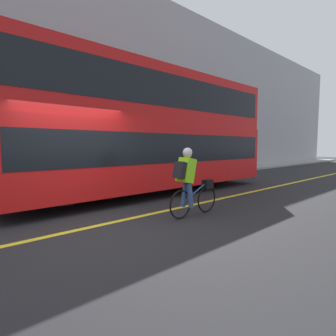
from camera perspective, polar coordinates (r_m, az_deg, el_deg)
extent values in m
plane|color=#232326|center=(5.68, -15.86, -11.83)|extent=(80.00, 80.00, 0.00)
cube|color=yellow|center=(5.59, -15.38, -12.06)|extent=(50.00, 0.14, 0.01)
cube|color=gray|center=(10.37, -28.25, -4.30)|extent=(60.00, 1.86, 0.13)
cube|color=#9E9EA3|center=(11.73, -30.53, 19.50)|extent=(60.00, 0.30, 9.41)
cylinder|color=black|center=(11.03, 8.50, -0.94)|extent=(1.02, 0.30, 1.02)
cylinder|color=black|center=(7.55, -21.54, -3.90)|extent=(1.02, 0.30, 1.02)
cube|color=red|center=(8.92, -3.65, 2.82)|extent=(9.50, 2.46, 1.99)
cube|color=black|center=(8.91, -3.66, 4.35)|extent=(9.12, 2.48, 0.87)
cube|color=red|center=(9.05, -3.71, 14.66)|extent=(9.50, 2.36, 1.73)
cube|color=black|center=(9.06, -3.72, 15.20)|extent=(9.12, 2.38, 0.97)
torus|color=black|center=(6.47, 8.42, -6.69)|extent=(0.65, 0.04, 0.65)
torus|color=black|center=(5.83, 2.75, -7.92)|extent=(0.65, 0.04, 0.65)
cylinder|color=#2D4C8C|center=(6.10, 5.75, -5.38)|extent=(0.90, 0.03, 0.44)
cylinder|color=#2D4C8C|center=(5.86, 3.51, -5.49)|extent=(0.03, 0.03, 0.48)
cube|color=black|center=(6.43, 8.63, -3.51)|extent=(0.26, 0.16, 0.22)
cube|color=#8CE019|center=(5.83, 3.96, -0.50)|extent=(0.37, 0.32, 0.58)
cube|color=black|center=(5.69, 2.56, -0.43)|extent=(0.21, 0.26, 0.38)
cylinder|color=#384C7A|center=(6.00, 3.58, -5.72)|extent=(0.21, 0.11, 0.58)
cylinder|color=#384C7A|center=(5.87, 4.84, -5.95)|extent=(0.19, 0.11, 0.58)
sphere|color=tan|center=(5.84, 4.26, 3.00)|extent=(0.19, 0.19, 0.19)
sphere|color=silver|center=(5.83, 4.26, 3.42)|extent=(0.21, 0.21, 0.21)
cylinder|color=#59595B|center=(10.82, -17.83, 3.66)|extent=(0.07, 0.07, 2.60)
cube|color=white|center=(10.82, -17.88, 9.33)|extent=(0.36, 0.02, 0.36)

